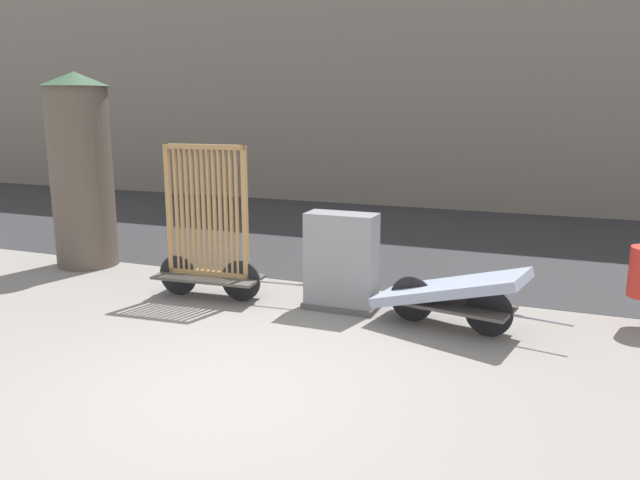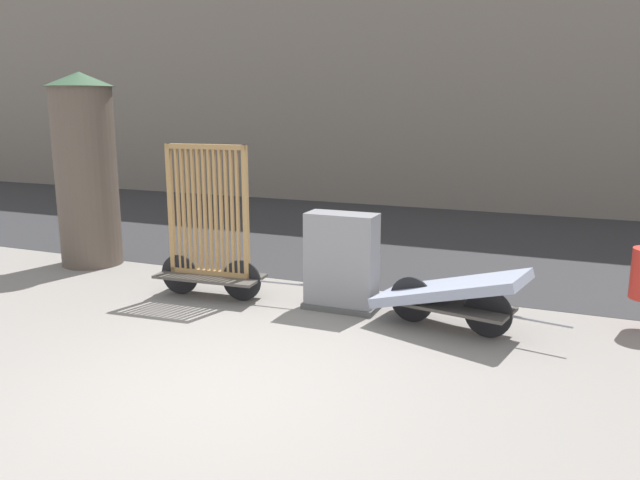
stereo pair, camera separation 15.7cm
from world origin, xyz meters
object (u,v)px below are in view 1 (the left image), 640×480
object	(u,v)px
bike_cart_with_mattress	(450,292)
utility_cabinet	(341,265)
bike_cart_with_bedframe	(208,244)
advertising_column	(81,169)

from	to	relation	value
bike_cart_with_mattress	utility_cabinet	distance (m)	1.54
bike_cart_with_mattress	bike_cart_with_bedframe	bearing A→B (deg)	-169.20
bike_cart_with_mattress	advertising_column	world-z (taller)	advertising_column
bike_cart_with_bedframe	bike_cart_with_mattress	distance (m)	3.48
bike_cart_with_bedframe	advertising_column	world-z (taller)	advertising_column
utility_cabinet	advertising_column	distance (m)	5.12
bike_cart_with_mattress	utility_cabinet	world-z (taller)	utility_cabinet
bike_cart_with_mattress	advertising_column	bearing A→B (deg)	-177.11
bike_cart_with_mattress	utility_cabinet	xyz separation A→B (m)	(-1.52, 0.24, 0.15)
utility_cabinet	advertising_column	size ratio (longest dim) A/B	0.40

